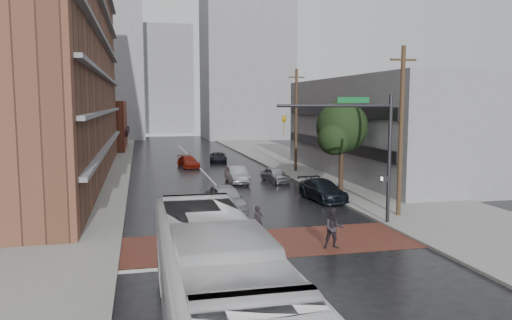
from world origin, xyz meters
name	(u,v)px	position (x,y,z in m)	size (l,w,h in m)	color
ground	(272,246)	(0.00, 0.00, 0.00)	(160.00, 160.00, 0.00)	black
crosswalk	(270,243)	(0.00, 0.50, 0.01)	(14.00, 5.00, 0.02)	brown
sidewalk_west	(79,177)	(-11.50, 25.00, 0.07)	(9.00, 90.00, 0.15)	gray
sidewalk_east	(318,169)	(11.50, 25.00, 0.07)	(9.00, 90.00, 0.15)	gray
apartment_block	(40,17)	(-14.00, 24.00, 14.00)	(10.00, 44.00, 28.00)	brown
storefront_west	(98,125)	(-12.00, 54.00, 3.50)	(8.00, 16.00, 7.00)	brown
building_east	(388,127)	(16.50, 20.00, 4.50)	(11.00, 26.00, 9.00)	gray
distant_tower_west	(94,54)	(-14.00, 78.00, 16.00)	(18.00, 16.00, 32.00)	gray
distant_tower_east	(246,43)	(14.00, 72.00, 18.00)	(16.00, 14.00, 36.00)	gray
distant_tower_center	(165,80)	(0.00, 95.00, 12.00)	(12.00, 10.00, 24.00)	gray
street_tree	(342,130)	(8.52, 12.03, 4.73)	(4.20, 4.10, 6.90)	#332319
signal_mast	(365,140)	(5.85, 2.50, 4.73)	(6.50, 0.30, 7.20)	#2D2D33
utility_pole_near	(401,131)	(8.80, 4.00, 5.14)	(1.60, 0.26, 10.00)	#473321
utility_pole_far	(296,120)	(8.80, 24.00, 5.14)	(1.60, 0.26, 10.00)	#473321
transit_bus	(215,283)	(-4.03, -8.84, 1.71)	(2.87, 12.28, 3.42)	silver
pedestrian_a	(258,221)	(-0.22, 2.01, 0.75)	(0.55, 0.36, 1.50)	black
pedestrian_b	(334,228)	(2.65, -1.11, 0.96)	(0.93, 0.73, 1.92)	#272126
car_travel_a	(226,198)	(-0.89, 7.98, 0.82)	(1.94, 4.81, 1.64)	#AFB0B7
car_travel_b	(237,175)	(1.89, 18.60, 0.71)	(1.50, 4.30, 1.42)	#ABACB3
car_travel_c	(188,162)	(-1.12, 29.96, 0.59)	(1.66, 4.09, 1.19)	maroon
suv_travel	(218,157)	(2.64, 33.72, 0.57)	(1.89, 4.09, 1.14)	black
car_parked_near	(323,191)	(6.30, 10.00, 0.64)	(1.36, 3.91, 1.29)	#141A49
car_parked_mid	(323,190)	(6.30, 10.00, 0.71)	(2.00, 4.91, 1.43)	black
car_parked_far	(275,175)	(5.20, 18.47, 0.63)	(1.50, 3.73, 1.27)	#ABADB3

